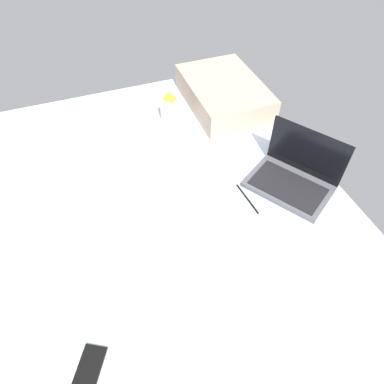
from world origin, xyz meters
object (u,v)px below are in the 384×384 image
at_px(snack_cup, 170,109).
at_px(laptop, 294,176).
at_px(cell_phone, 88,371).
at_px(pillow, 224,93).

bearing_deg(snack_cup, laptop, 29.32).
xyz_separation_m(laptop, snack_cup, (-0.61, -0.34, 0.01)).
bearing_deg(cell_phone, laptop, -125.07).
bearing_deg(cell_phone, snack_cup, -89.43).
height_order(cell_phone, pillow, pillow).
height_order(snack_cup, cell_phone, snack_cup).
bearing_deg(cell_phone, pillow, -99.90).
height_order(laptop, cell_phone, laptop).
distance_m(laptop, pillow, 0.64).
distance_m(laptop, snack_cup, 0.70).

